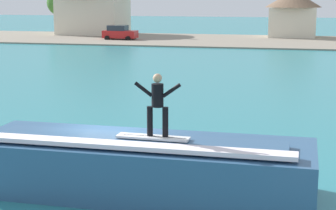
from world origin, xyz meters
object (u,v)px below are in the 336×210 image
object	(u,v)px
car_near_shore	(120,33)
surfer	(157,101)
surfboard	(153,137)
wave_crest	(142,166)
tree_tall_bare	(87,3)
house_small_cottage	(293,11)
tree_short_bushy	(59,3)
house_with_chimney	(93,1)

from	to	relation	value
car_near_shore	surfer	bearing A→B (deg)	-70.35
surfboard	surfer	xyz separation A→B (m)	(0.12, 0.04, 0.98)
wave_crest	tree_tall_bare	xyz separation A→B (m)	(-26.19, 61.53, 3.64)
surfboard	house_small_cottage	size ratio (longest dim) A/B	0.28
car_near_shore	tree_short_bushy	world-z (taller)	tree_short_bushy
house_with_chimney	tree_tall_bare	world-z (taller)	house_with_chimney
car_near_shore	house_with_chimney	size ratio (longest dim) A/B	0.38
tree_tall_bare	house_small_cottage	bearing A→B (deg)	-2.33
wave_crest	house_small_cottage	distance (m)	60.47
surfer	house_with_chimney	world-z (taller)	house_with_chimney
surfboard	tree_tall_bare	bearing A→B (deg)	113.28
surfer	tree_short_bushy	size ratio (longest dim) A/B	0.27
house_with_chimney	house_small_cottage	world-z (taller)	house_with_chimney
surfer	house_with_chimney	bearing A→B (deg)	112.67
surfer	car_near_shore	xyz separation A→B (m)	(-18.37, 51.43, -1.75)
surfboard	tree_short_bushy	xyz separation A→B (m)	(-29.88, 59.83, 2.67)
surfboard	house_with_chimney	distance (m)	64.67
house_with_chimney	house_small_cottage	xyz separation A→B (m)	(26.93, 1.01, -1.21)
house_small_cottage	tree_short_bushy	size ratio (longest dim) A/B	1.17
surfboard	house_with_chimney	xyz separation A→B (m)	(-24.79, 59.66, 2.91)
surfboard	surfer	size ratio (longest dim) A/B	1.18
surfer	house_with_chimney	size ratio (longest dim) A/B	0.16
house_with_chimney	tree_short_bushy	bearing A→B (deg)	178.12
car_near_shore	house_small_cottage	world-z (taller)	house_small_cottage
car_near_shore	tree_tall_bare	size ratio (longest dim) A/B	0.72
wave_crest	tree_tall_bare	world-z (taller)	tree_tall_bare
surfer	tree_tall_bare	size ratio (longest dim) A/B	0.30
car_near_shore	house_small_cottage	distance (m)	22.51
tree_short_bushy	tree_tall_bare	bearing A→B (deg)	31.57
wave_crest	surfer	bearing A→B (deg)	-27.17
wave_crest	car_near_shore	size ratio (longest dim) A/B	2.31
car_near_shore	house_with_chimney	bearing A→B (deg)	128.59
surfer	tree_short_bushy	bearing A→B (deg)	116.64
car_near_shore	house_with_chimney	distance (m)	11.10
wave_crest	car_near_shore	xyz separation A→B (m)	(-17.84, 51.16, 0.15)
house_with_chimney	car_near_shore	bearing A→B (deg)	-51.41
tree_tall_bare	tree_short_bushy	xyz separation A→B (m)	(-3.28, -2.01, -0.05)
wave_crest	tree_short_bushy	size ratio (longest dim) A/B	1.52
surfer	house_small_cottage	xyz separation A→B (m)	(2.02, 60.63, 0.72)
wave_crest	house_small_cottage	world-z (taller)	house_small_cottage
car_near_shore	house_small_cottage	bearing A→B (deg)	24.28
car_near_shore	tree_short_bushy	size ratio (longest dim) A/B	0.66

